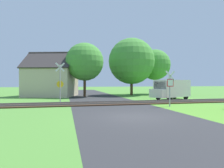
{
  "coord_description": "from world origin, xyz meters",
  "views": [
    {
      "loc": [
        -3.77,
        -10.71,
        1.94
      ],
      "look_at": [
        0.5,
        7.79,
        1.8
      ],
      "focal_mm": 32.0,
      "sensor_mm": 36.0,
      "label": 1
    }
  ],
  "objects_px": {
    "tree_right": "(132,61)",
    "mail_truck": "(171,89)",
    "house": "(52,81)",
    "tree_far": "(155,65)",
    "crossing_sign_far": "(60,81)",
    "tree_center": "(85,62)",
    "stop_sign_near": "(170,86)"
  },
  "relations": [
    {
      "from": "house",
      "to": "tree_center",
      "type": "distance_m",
      "value": 5.62
    },
    {
      "from": "tree_right",
      "to": "mail_truck",
      "type": "relative_size",
      "value": 1.68
    },
    {
      "from": "tree_center",
      "to": "mail_truck",
      "type": "bearing_deg",
      "value": -37.29
    },
    {
      "from": "crossing_sign_far",
      "to": "mail_truck",
      "type": "distance_m",
      "value": 12.16
    },
    {
      "from": "house",
      "to": "crossing_sign_far",
      "type": "bearing_deg",
      "value": -65.93
    },
    {
      "from": "stop_sign_near",
      "to": "house",
      "type": "height_order",
      "value": "house"
    },
    {
      "from": "house",
      "to": "mail_truck",
      "type": "distance_m",
      "value": 16.34
    },
    {
      "from": "tree_center",
      "to": "mail_truck",
      "type": "distance_m",
      "value": 11.92
    },
    {
      "from": "tree_center",
      "to": "house",
      "type": "bearing_deg",
      "value": 153.61
    },
    {
      "from": "stop_sign_near",
      "to": "tree_far",
      "type": "relative_size",
      "value": 0.39
    },
    {
      "from": "stop_sign_near",
      "to": "mail_truck",
      "type": "distance_m",
      "value": 6.71
    },
    {
      "from": "crossing_sign_far",
      "to": "tree_far",
      "type": "bearing_deg",
      "value": 29.61
    },
    {
      "from": "crossing_sign_far",
      "to": "mail_truck",
      "type": "bearing_deg",
      "value": -3.09
    },
    {
      "from": "tree_far",
      "to": "tree_center",
      "type": "relative_size",
      "value": 1.02
    },
    {
      "from": "house",
      "to": "tree_right",
      "type": "height_order",
      "value": "tree_right"
    },
    {
      "from": "house",
      "to": "tree_right",
      "type": "relative_size",
      "value": 0.92
    },
    {
      "from": "tree_far",
      "to": "mail_truck",
      "type": "bearing_deg",
      "value": -105.82
    },
    {
      "from": "stop_sign_near",
      "to": "tree_right",
      "type": "relative_size",
      "value": 0.33
    },
    {
      "from": "tree_right",
      "to": "tree_far",
      "type": "bearing_deg",
      "value": 19.63
    },
    {
      "from": "crossing_sign_far",
      "to": "mail_truck",
      "type": "xyz_separation_m",
      "value": [
        12.08,
        1.14,
        -0.85
      ]
    },
    {
      "from": "stop_sign_near",
      "to": "tree_far",
      "type": "xyz_separation_m",
      "value": [
        6.42,
        16.47,
        3.22
      ]
    },
    {
      "from": "house",
      "to": "tree_far",
      "type": "height_order",
      "value": "tree_far"
    },
    {
      "from": "stop_sign_near",
      "to": "crossing_sign_far",
      "type": "relative_size",
      "value": 0.76
    },
    {
      "from": "stop_sign_near",
      "to": "tree_right",
      "type": "height_order",
      "value": "tree_right"
    },
    {
      "from": "house",
      "to": "tree_center",
      "type": "relative_size",
      "value": 1.11
    },
    {
      "from": "crossing_sign_far",
      "to": "tree_center",
      "type": "distance_m",
      "value": 8.99
    },
    {
      "from": "tree_center",
      "to": "mail_truck",
      "type": "height_order",
      "value": "tree_center"
    },
    {
      "from": "crossing_sign_far",
      "to": "tree_far",
      "type": "relative_size",
      "value": 0.51
    },
    {
      "from": "tree_far",
      "to": "stop_sign_near",
      "type": "bearing_deg",
      "value": -111.29
    },
    {
      "from": "tree_right",
      "to": "mail_truck",
      "type": "height_order",
      "value": "tree_right"
    },
    {
      "from": "crossing_sign_far",
      "to": "house",
      "type": "height_order",
      "value": "house"
    },
    {
      "from": "stop_sign_near",
      "to": "house",
      "type": "bearing_deg",
      "value": -60.03
    }
  ]
}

